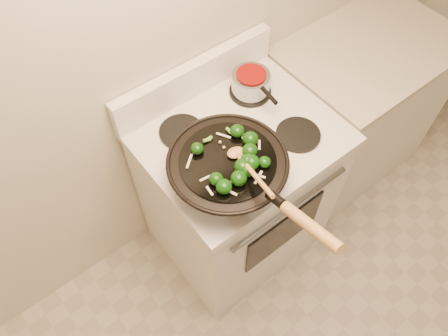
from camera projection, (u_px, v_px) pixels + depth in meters
stove at (236, 191)px, 2.13m from camera, size 0.78×0.67×1.08m
counter_unit at (352, 110)px, 2.45m from camera, size 0.88×0.62×0.91m
wok at (229, 170)px, 1.55m from camera, size 0.43×0.72×0.28m
stirfry at (240, 161)px, 1.48m from camera, size 0.28×0.27×0.05m
wooden_spoon at (246, 164)px, 1.45m from camera, size 0.10×0.28×0.11m
saucepan at (251, 83)px, 1.83m from camera, size 0.16×0.26×0.10m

